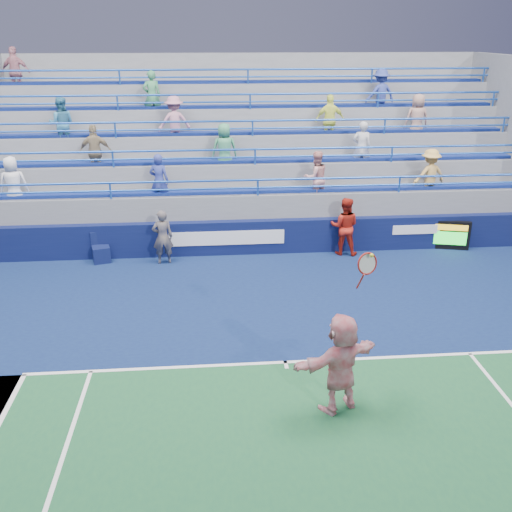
{
  "coord_description": "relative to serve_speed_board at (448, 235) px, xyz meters",
  "views": [
    {
      "loc": [
        -1.53,
        -10.42,
        6.67
      ],
      "look_at": [
        -0.42,
        2.5,
        1.5
      ],
      "focal_mm": 40.0,
      "sensor_mm": 36.0,
      "label": 1
    }
  ],
  "objects": [
    {
      "name": "line_judge",
      "position": [
        -9.08,
        -0.42,
        0.36
      ],
      "size": [
        0.67,
        0.49,
        1.69
      ],
      "primitive_type": "imported",
      "rotation": [
        0.0,
        0.0,
        3.29
      ],
      "color": "#151D3B",
      "rests_on": "ground"
    },
    {
      "name": "ground",
      "position": [
        -6.13,
        -6.33,
        -0.48
      ],
      "size": [
        120.0,
        120.0,
        0.0
      ],
      "primitive_type": "plane",
      "color": "#333538"
    },
    {
      "name": "sponsor_wall",
      "position": [
        -6.13,
        0.17,
        0.07
      ],
      "size": [
        18.0,
        0.32,
        1.1
      ],
      "color": "#0B123D",
      "rests_on": "ground"
    },
    {
      "name": "judge_chair",
      "position": [
        -11.0,
        -0.14,
        -0.19
      ],
      "size": [
        0.63,
        0.63,
        0.9
      ],
      "color": "#0D153F",
      "rests_on": "ground"
    },
    {
      "name": "tennis_player",
      "position": [
        -5.35,
        -7.96,
        0.5
      ],
      "size": [
        1.9,
        1.29,
        3.15
      ],
      "color": "white",
      "rests_on": "ground"
    },
    {
      "name": "ball_girl",
      "position": [
        -3.45,
        -0.13,
        0.44
      ],
      "size": [
        1.05,
        0.91,
        1.85
      ],
      "primitive_type": "imported",
      "rotation": [
        0.0,
        0.0,
        2.87
      ],
      "color": "#AB1F13",
      "rests_on": "ground"
    },
    {
      "name": "bleacher_stand",
      "position": [
        -6.14,
        3.94,
        1.06
      ],
      "size": [
        18.0,
        5.6,
        6.13
      ],
      "color": "slate",
      "rests_on": "ground"
    },
    {
      "name": "serve_speed_board",
      "position": [
        0.0,
        0.0,
        0.0
      ],
      "size": [
        1.38,
        0.48,
        0.96
      ],
      "color": "black",
      "rests_on": "ground"
    }
  ]
}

